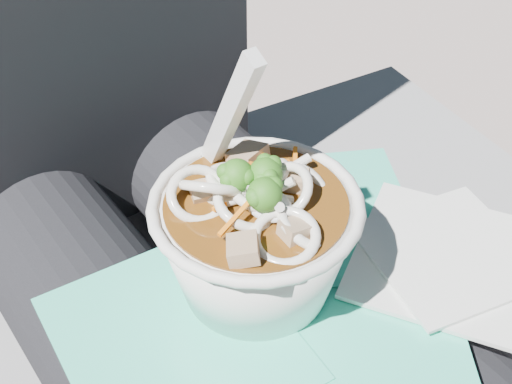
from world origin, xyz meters
TOP-DOWN VIEW (x-y plane):
  - lap at (0.00, 0.00)m, footprint 0.33×0.48m
  - person_body at (0.00, 0.09)m, footprint 0.34×0.94m
  - plastic_bag at (0.01, -0.04)m, footprint 0.37×0.36m
  - napkins at (0.14, -0.09)m, footprint 0.20×0.20m
  - udon_bowl at (0.00, -0.02)m, footprint 0.16×0.16m

SIDE VIEW (x-z plane):
  - lap at x=0.00m, z-range 0.45..0.60m
  - person_body at x=0.00m, z-range 0.05..1.05m
  - plastic_bag at x=0.01m, z-range 0.60..0.62m
  - napkins at x=0.14m, z-range 0.62..0.63m
  - udon_bowl at x=0.00m, z-range 0.57..0.78m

